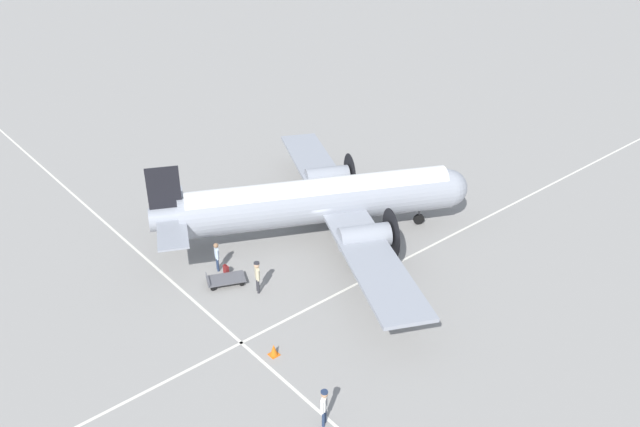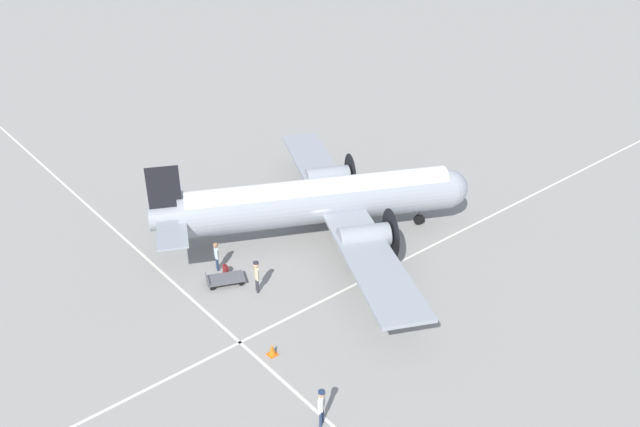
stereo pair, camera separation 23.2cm
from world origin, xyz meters
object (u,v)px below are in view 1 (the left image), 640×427
at_px(traffic_cone, 274,350).
at_px(passenger_boarding, 257,273).
at_px(baggage_cart, 226,279).
at_px(crew_foreground, 324,404).
at_px(airliner_main, 326,200).
at_px(ramp_agent, 217,254).
at_px(suitcase_near_door, 226,270).

bearing_deg(traffic_cone, passenger_boarding, 152.64).
distance_m(passenger_boarding, baggage_cart, 2.15).
xyz_separation_m(crew_foreground, traffic_cone, (-4.63, 0.94, -0.83)).
height_order(airliner_main, ramp_agent, airliner_main).
distance_m(ramp_agent, baggage_cart, 1.67).
bearing_deg(baggage_cart, traffic_cone, -79.37).
relative_size(baggage_cart, traffic_cone, 3.99).
distance_m(crew_foreground, traffic_cone, 4.80).
bearing_deg(crew_foreground, ramp_agent, -135.10).
bearing_deg(ramp_agent, traffic_cone, 8.11).
bearing_deg(airliner_main, crew_foreground, -104.82).
xyz_separation_m(airliner_main, ramp_agent, (-1.05, -7.12, -1.39)).
relative_size(airliner_main, passenger_boarding, 12.15).
xyz_separation_m(passenger_boarding, suitcase_near_door, (-2.49, -0.38, -0.87)).
bearing_deg(suitcase_near_door, passenger_boarding, 8.78).
distance_m(crew_foreground, ramp_agent, 12.68).
relative_size(crew_foreground, traffic_cone, 2.99).
height_order(crew_foreground, ramp_agent, crew_foreground).
height_order(passenger_boarding, suitcase_near_door, passenger_boarding).
distance_m(suitcase_near_door, traffic_cone, 7.32).
height_order(ramp_agent, baggage_cart, ramp_agent).
relative_size(airliner_main, suitcase_near_door, 36.26).
distance_m(passenger_boarding, ramp_agent, 3.21).
height_order(crew_foreground, baggage_cart, crew_foreground).
height_order(ramp_agent, suitcase_near_door, ramp_agent).
xyz_separation_m(crew_foreground, baggage_cart, (-10.94, 2.41, -0.82)).
relative_size(suitcase_near_door, baggage_cart, 0.26).
relative_size(ramp_agent, suitcase_near_door, 2.82).
bearing_deg(suitcase_near_door, baggage_cart, -34.35).
bearing_deg(passenger_boarding, ramp_agent, -147.71).
bearing_deg(ramp_agent, suitcase_near_door, 30.36).
xyz_separation_m(airliner_main, traffic_cone, (6.69, -8.99, -2.18)).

